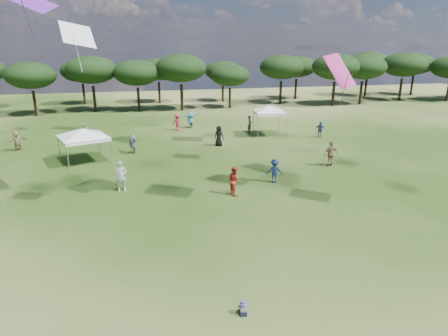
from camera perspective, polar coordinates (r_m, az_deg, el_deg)
The scene contains 5 objects.
tree_line at distance 55.64m, azimuth -7.95°, elevation 14.72°, with size 108.78×17.63×7.77m.
tent_left at distance 29.91m, azimuth -20.77°, elevation 5.41°, with size 6.18×6.18×2.89m.
tent_right at distance 37.03m, azimuth 7.00°, elevation 9.27°, with size 5.76×5.76×3.30m.
toddler at distance 13.03m, azimuth 2.98°, elevation -20.63°, with size 0.36×0.39×0.51m.
festival_crowd at distance 32.12m, azimuth -8.06°, elevation 4.28°, with size 28.40×21.04×1.88m.
Camera 1 is at (-3.52, -7.84, 8.34)m, focal length 30.00 mm.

